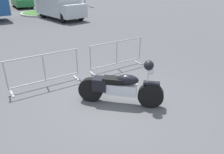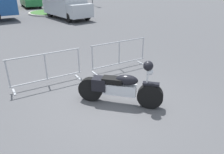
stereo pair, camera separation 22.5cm
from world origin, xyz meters
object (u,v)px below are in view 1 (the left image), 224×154
motorcycle (120,87)px  crowd_barrier_near (44,70)px  delivery_van (59,3)px  crowd_barrier_far (117,54)px  parked_car_green (22,1)px

motorcycle → crowd_barrier_near: size_ratio=0.77×
motorcycle → delivery_van: 14.44m
motorcycle → delivery_van: size_ratio=0.34×
crowd_barrier_far → delivery_van: bearing=79.3°
parked_car_green → crowd_barrier_far: bearing=178.9°
delivery_van → motorcycle: bearing=-23.3°
motorcycle → crowd_barrier_near: (-1.37, 2.18, 0.05)m
crowd_barrier_near → parked_car_green: parked_car_green is taller
crowd_barrier_far → crowd_barrier_near: bearing=180.0°
motorcycle → crowd_barrier_far: (1.37, 2.18, 0.05)m
crowd_barrier_near → crowd_barrier_far: 2.75m
crowd_barrier_far → delivery_van: (2.22, 11.79, 0.69)m
motorcycle → crowd_barrier_far: 2.57m
motorcycle → crowd_barrier_near: motorcycle is taller
crowd_barrier_far → delivery_van: size_ratio=0.44×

